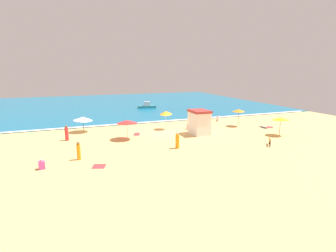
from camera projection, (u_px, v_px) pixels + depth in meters
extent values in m
plane|color=#E5B26B|center=(165.00, 132.00, 31.91)|extent=(60.00, 60.00, 0.00)
cube|color=#146B93|center=(121.00, 104.00, 57.49)|extent=(60.00, 44.00, 0.10)
cube|color=white|center=(150.00, 122.00, 37.64)|extent=(57.00, 0.70, 0.01)
cube|color=white|center=(199.00, 123.00, 30.77)|extent=(1.91, 2.45, 2.59)
cube|color=#A5332D|center=(200.00, 111.00, 30.47)|extent=(2.01, 2.60, 0.26)
cylinder|color=#4C3823|center=(83.00, 125.00, 31.89)|extent=(0.05, 0.05, 1.82)
cone|color=white|center=(83.00, 119.00, 31.74)|extent=(3.11, 3.10, 0.58)
cylinder|color=#4C3823|center=(238.00, 118.00, 35.12)|extent=(0.05, 0.05, 2.24)
cone|color=orange|center=(239.00, 110.00, 34.91)|extent=(1.82, 1.82, 0.35)
cylinder|color=silver|center=(166.00, 120.00, 33.26)|extent=(0.05, 0.05, 2.29)
cone|color=orange|center=(166.00, 113.00, 33.05)|extent=(2.19, 2.19, 0.56)
cylinder|color=#4C3823|center=(280.00, 127.00, 30.26)|extent=(0.05, 0.05, 2.06)
cone|color=yellow|center=(281.00, 119.00, 30.07)|extent=(2.53, 2.53, 0.40)
cylinder|color=silver|center=(127.00, 130.00, 28.54)|extent=(0.05, 0.05, 2.07)
cone|color=red|center=(127.00, 122.00, 28.35)|extent=(2.55, 2.55, 0.38)
torus|color=black|center=(269.00, 141.00, 26.92)|extent=(0.49, 0.60, 0.72)
torus|color=black|center=(270.00, 143.00, 25.89)|extent=(0.49, 0.60, 0.72)
cube|color=orange|center=(270.00, 140.00, 26.36)|extent=(0.59, 0.73, 0.36)
cylinder|color=orange|center=(177.00, 141.00, 25.31)|extent=(0.52, 0.52, 1.37)
sphere|color=beige|center=(178.00, 133.00, 25.14)|extent=(0.26, 0.26, 0.26)
cube|color=white|center=(218.00, 119.00, 38.71)|extent=(0.56, 0.56, 0.63)
sphere|color=#DBA884|center=(218.00, 116.00, 38.62)|extent=(0.23, 0.23, 0.23)
cylinder|color=red|center=(67.00, 134.00, 28.12)|extent=(0.48, 0.48, 1.39)
sphere|color=brown|center=(66.00, 127.00, 27.94)|extent=(0.28, 0.28, 0.28)
cylinder|color=orange|center=(79.00, 152.00, 22.10)|extent=(0.40, 0.40, 1.34)
sphere|color=#9E6B47|center=(78.00, 143.00, 21.94)|extent=(0.26, 0.26, 0.26)
cube|color=#D84CA5|center=(42.00, 165.00, 20.09)|extent=(0.51, 0.51, 0.63)
sphere|color=beige|center=(41.00, 160.00, 20.01)|extent=(0.22, 0.22, 0.22)
cube|color=red|center=(188.00, 127.00, 33.53)|extent=(0.48, 0.48, 0.65)
sphere|color=#9E6B47|center=(188.00, 123.00, 33.44)|extent=(0.21, 0.21, 0.21)
cube|color=red|center=(99.00, 166.00, 20.70)|extent=(1.25, 1.29, 0.01)
cube|color=black|center=(263.00, 127.00, 34.52)|extent=(0.71, 1.43, 0.01)
cube|color=red|center=(270.00, 127.00, 34.64)|extent=(1.34, 1.36, 0.01)
cube|color=red|center=(137.00, 134.00, 30.95)|extent=(1.13, 1.63, 0.01)
cube|color=teal|center=(147.00, 107.00, 51.11)|extent=(3.58, 1.58, 0.48)
cube|color=silver|center=(147.00, 104.00, 50.98)|extent=(1.29, 0.81, 0.77)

